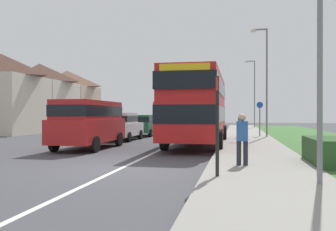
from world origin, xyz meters
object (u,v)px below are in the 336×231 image
object	(u,v)px
street_lamp_mid	(265,75)
parked_car_dark_green	(142,124)
street_lamp_far	(254,90)
parked_van_red	(89,120)
double_decker_bus	(198,105)
cycle_route_sign	(260,117)
pedestrian_at_stop	(242,137)
pedestrian_walking_away	(241,124)
bus_stop_sign	(217,119)
parked_car_white	(121,125)

from	to	relation	value
street_lamp_mid	parked_car_dark_green	bearing A→B (deg)	173.74
street_lamp_far	parked_car_dark_green	bearing A→B (deg)	-119.36
parked_car_dark_green	parked_van_red	bearing A→B (deg)	-89.67
double_decker_bus	street_lamp_mid	world-z (taller)	street_lamp_mid
cycle_route_sign	street_lamp_far	bearing A→B (deg)	88.83
pedestrian_at_stop	pedestrian_walking_away	size ratio (longest dim) A/B	1.00
double_decker_bus	street_lamp_mid	size ratio (longest dim) A/B	1.37
pedestrian_at_stop	pedestrian_walking_away	xyz separation A→B (m)	(0.11, 13.27, 0.00)
parked_car_dark_green	street_lamp_far	bearing A→B (deg)	60.64
double_decker_bus	parked_van_red	bearing A→B (deg)	-150.19
parked_van_red	street_lamp_mid	world-z (taller)	street_lamp_mid
cycle_route_sign	street_lamp_mid	xyz separation A→B (m)	(0.32, -0.61, 2.87)
bus_stop_sign	street_lamp_mid	world-z (taller)	street_lamp_mid
double_decker_bus	pedestrian_at_stop	size ratio (longest dim) A/B	6.15
street_lamp_far	double_decker_bus	bearing A→B (deg)	-99.69
parked_car_dark_green	bus_stop_sign	bearing A→B (deg)	-69.15
double_decker_bus	pedestrian_at_stop	distance (m)	8.26
cycle_route_sign	street_lamp_far	world-z (taller)	street_lamp_far
pedestrian_at_stop	street_lamp_far	size ratio (longest dim) A/B	0.21
pedestrian_at_stop	cycle_route_sign	distance (m)	14.80
pedestrian_walking_away	street_lamp_far	size ratio (longest dim) A/B	0.21
bus_stop_sign	pedestrian_walking_away	bearing A→B (deg)	87.22
parked_car_white	street_lamp_far	world-z (taller)	street_lamp_far
cycle_route_sign	street_lamp_far	distance (m)	16.52
parked_car_white	parked_car_dark_green	bearing A→B (deg)	88.24
street_lamp_far	bus_stop_sign	bearing A→B (deg)	-94.18
parked_van_red	cycle_route_sign	world-z (taller)	cycle_route_sign
parked_car_white	parked_car_dark_green	xyz separation A→B (m)	(0.14, 4.67, -0.06)
parked_van_red	pedestrian_at_stop	world-z (taller)	parked_van_red
cycle_route_sign	bus_stop_sign	bearing A→B (deg)	-97.08
pedestrian_at_stop	street_lamp_mid	bearing A→B (deg)	82.89
parked_van_red	bus_stop_sign	world-z (taller)	bus_stop_sign
pedestrian_at_stop	bus_stop_sign	world-z (taller)	bus_stop_sign
parked_car_dark_green	pedestrian_walking_away	bearing A→B (deg)	-14.08
parked_car_white	pedestrian_at_stop	bearing A→B (deg)	-54.99
parked_van_red	street_lamp_far	size ratio (longest dim) A/B	0.65
parked_car_white	cycle_route_sign	size ratio (longest dim) A/B	1.65
bus_stop_sign	street_lamp_far	xyz separation A→B (m)	(2.41, 32.98, 2.91)
parked_car_dark_green	bus_stop_sign	xyz separation A→B (m)	(6.52, -17.11, 0.66)
parked_van_red	pedestrian_walking_away	world-z (taller)	parked_van_red
pedestrian_walking_away	bus_stop_sign	distance (m)	15.32
parked_car_dark_green	cycle_route_sign	size ratio (longest dim) A/B	1.55
parked_van_red	cycle_route_sign	size ratio (longest dim) A/B	2.03
pedestrian_at_stop	cycle_route_sign	xyz separation A→B (m)	(1.44, 14.72, 0.45)
parked_van_red	pedestrian_walking_away	distance (m)	10.92
pedestrian_at_stop	street_lamp_mid	distance (m)	14.60
parked_van_red	parked_car_dark_green	distance (m)	10.04
cycle_route_sign	street_lamp_far	size ratio (longest dim) A/B	0.32
parked_car_white	parked_car_dark_green	world-z (taller)	parked_car_white
parked_van_red	parked_car_dark_green	size ratio (longest dim) A/B	1.30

